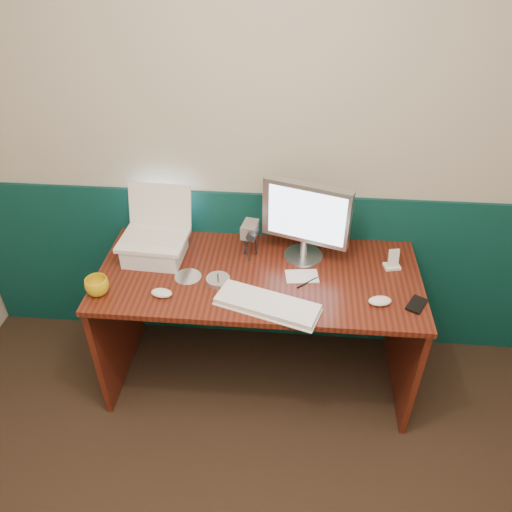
# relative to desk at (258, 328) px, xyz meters

# --- Properties ---
(back_wall) EXTENTS (3.50, 0.04, 2.50)m
(back_wall) POSITION_rel_desk_xyz_m (0.05, 0.37, 0.88)
(back_wall) COLOR #B9B09C
(back_wall) RESTS_ON ground
(wainscot) EXTENTS (3.48, 0.02, 1.00)m
(wainscot) POSITION_rel_desk_xyz_m (0.05, 0.36, 0.12)
(wainscot) COLOR #073429
(wainscot) RESTS_ON ground
(desk) EXTENTS (1.60, 0.70, 0.75)m
(desk) POSITION_rel_desk_xyz_m (0.00, 0.00, 0.00)
(desk) COLOR #3C140A
(desk) RESTS_ON ground
(laptop_riser) EXTENTS (0.30, 0.26, 0.10)m
(laptop_riser) POSITION_rel_desk_xyz_m (-0.54, 0.09, 0.42)
(laptop_riser) COLOR white
(laptop_riser) RESTS_ON desk
(laptop) EXTENTS (0.34, 0.27, 0.28)m
(laptop) POSITION_rel_desk_xyz_m (-0.54, 0.09, 0.61)
(laptop) COLOR white
(laptop) RESTS_ON laptop_riser
(monitor) EXTENTS (0.46, 0.26, 0.44)m
(monitor) POSITION_rel_desk_xyz_m (0.22, 0.16, 0.59)
(monitor) COLOR #B8B8BD
(monitor) RESTS_ON desk
(keyboard) EXTENTS (0.50, 0.30, 0.03)m
(keyboard) POSITION_rel_desk_xyz_m (0.06, -0.24, 0.39)
(keyboard) COLOR white
(keyboard) RESTS_ON desk
(mouse_right) EXTENTS (0.12, 0.08, 0.04)m
(mouse_right) POSITION_rel_desk_xyz_m (0.57, -0.17, 0.39)
(mouse_right) COLOR white
(mouse_right) RESTS_ON desk
(mouse_left) EXTENTS (0.11, 0.07, 0.03)m
(mouse_left) POSITION_rel_desk_xyz_m (-0.44, -0.20, 0.39)
(mouse_left) COLOR white
(mouse_left) RESTS_ON desk
(mug) EXTENTS (0.13, 0.13, 0.09)m
(mug) POSITION_rel_desk_xyz_m (-0.74, -0.21, 0.42)
(mug) COLOR gold
(mug) RESTS_ON desk
(camcorder) EXTENTS (0.10, 0.13, 0.18)m
(camcorder) POSITION_rel_desk_xyz_m (-0.06, 0.14, 0.46)
(camcorder) COLOR #B1B1B6
(camcorder) RESTS_ON desk
(cd_spindle) EXTENTS (0.12, 0.12, 0.02)m
(cd_spindle) POSITION_rel_desk_xyz_m (-0.19, -0.08, 0.39)
(cd_spindle) COLOR silver
(cd_spindle) RESTS_ON desk
(cd_loose_a) EXTENTS (0.13, 0.13, 0.00)m
(cd_loose_a) POSITION_rel_desk_xyz_m (-0.35, -0.05, 0.38)
(cd_loose_a) COLOR silver
(cd_loose_a) RESTS_ON desk
(pen) EXTENTS (0.10, 0.09, 0.01)m
(pen) POSITION_rel_desk_xyz_m (0.24, -0.05, 0.38)
(pen) COLOR black
(pen) RESTS_ON desk
(papers) EXTENTS (0.17, 0.13, 0.00)m
(papers) POSITION_rel_desk_xyz_m (0.21, -0.00, 0.38)
(papers) COLOR white
(papers) RESTS_ON desk
(dock) EXTENTS (0.09, 0.07, 0.01)m
(dock) POSITION_rel_desk_xyz_m (0.67, 0.11, 0.38)
(dock) COLOR white
(dock) RESTS_ON desk
(music_player) EXTENTS (0.06, 0.04, 0.09)m
(music_player) POSITION_rel_desk_xyz_m (0.67, 0.11, 0.44)
(music_player) COLOR white
(music_player) RESTS_ON dock
(pda) EXTENTS (0.11, 0.13, 0.01)m
(pda) POSITION_rel_desk_xyz_m (0.74, -0.17, 0.38)
(pda) COLOR black
(pda) RESTS_ON desk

